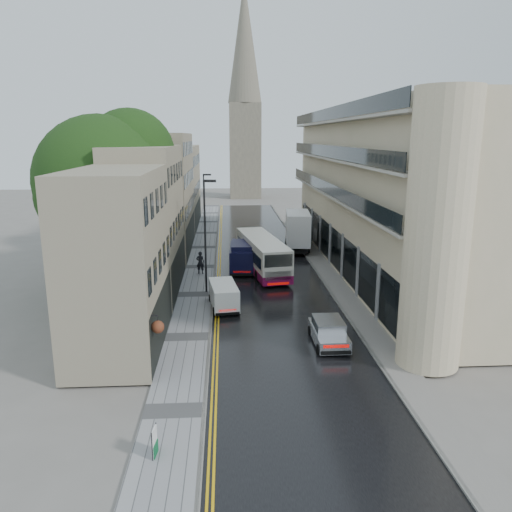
{
  "coord_description": "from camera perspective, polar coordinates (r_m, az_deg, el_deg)",
  "views": [
    {
      "loc": [
        -3.5,
        -17.23,
        11.81
      ],
      "look_at": [
        -1.32,
        18.0,
        3.33
      ],
      "focal_mm": 35.0,
      "sensor_mm": 36.0,
      "label": 1
    }
  ],
  "objects": [
    {
      "name": "silver_hatchback",
      "position": [
        28.16,
        7.26,
        -9.67
      ],
      "size": [
        1.77,
        4.03,
        1.51
      ],
      "primitive_type": null,
      "rotation": [
        0.0,
        0.0,
        0.0
      ],
      "color": "silver",
      "rests_on": "road"
    },
    {
      "name": "navy_van",
      "position": [
        43.05,
        -2.93,
        -0.55
      ],
      "size": [
        2.32,
        5.35,
        2.69
      ],
      "primitive_type": null,
      "rotation": [
        0.0,
        0.0,
        -0.04
      ],
      "color": "black",
      "rests_on": "road"
    },
    {
      "name": "church_spire",
      "position": [
        99.65,
        -1.3,
        18.22
      ],
      "size": [
        6.4,
        6.4,
        40.0
      ],
      "primitive_type": null,
      "color": "gray",
      "rests_on": "ground"
    },
    {
      "name": "tree_near",
      "position": [
        38.61,
        -17.08,
        5.68
      ],
      "size": [
        10.56,
        10.56,
        13.89
      ],
      "primitive_type": null,
      "color": "black",
      "rests_on": "ground"
    },
    {
      "name": "old_shop_row",
      "position": [
        47.96,
        -10.71,
        6.32
      ],
      "size": [
        4.5,
        56.0,
        12.0
      ],
      "primitive_type": null,
      "color": "gray",
      "rests_on": "ground"
    },
    {
      "name": "pedestrian",
      "position": [
        43.68,
        -6.38,
        -0.75
      ],
      "size": [
        0.8,
        0.61,
        1.98
      ],
      "primitive_type": "imported",
      "rotation": [
        0.0,
        0.0,
        2.94
      ],
      "color": "black",
      "rests_on": "left_sidewalk"
    },
    {
      "name": "modern_block",
      "position": [
        45.64,
        14.19,
        7.05
      ],
      "size": [
        8.0,
        40.0,
        14.0
      ],
      "primitive_type": null,
      "color": "beige",
      "rests_on": "ground"
    },
    {
      "name": "white_lorry",
      "position": [
        51.33,
        3.63,
        2.56
      ],
      "size": [
        3.07,
        8.05,
        4.13
      ],
      "primitive_type": null,
      "rotation": [
        0.0,
        0.0,
        -0.09
      ],
      "color": "white",
      "rests_on": "road"
    },
    {
      "name": "white_van",
      "position": [
        33.78,
        -4.74,
        -5.34
      ],
      "size": [
        2.2,
        4.17,
        1.8
      ],
      "primitive_type": null,
      "rotation": [
        0.0,
        0.0,
        0.13
      ],
      "color": "white",
      "rests_on": "road"
    },
    {
      "name": "estate_sign",
      "position": [
        20.27,
        -11.54,
        -20.11
      ],
      "size": [
        0.16,
        0.67,
        1.1
      ],
      "primitive_type": null,
      "rotation": [
        0.0,
        0.0,
        -0.12
      ],
      "color": "silver",
      "rests_on": "left_sidewalk"
    },
    {
      "name": "left_sidewalk",
      "position": [
        46.31,
        -6.34,
        -1.27
      ],
      "size": [
        2.7,
        85.0,
        0.12
      ],
      "primitive_type": "cube",
      "color": "gray",
      "rests_on": "ground"
    },
    {
      "name": "lamp_post_far",
      "position": [
        54.54,
        -5.93,
        5.21
      ],
      "size": [
        0.89,
        0.26,
        7.77
      ],
      "primitive_type": null,
      "rotation": [
        0.0,
        0.0,
        -0.08
      ],
      "color": "black",
      "rests_on": "left_sidewalk"
    },
    {
      "name": "cream_bus",
      "position": [
        41.28,
        0.14,
        -0.9
      ],
      "size": [
        4.27,
        11.39,
        3.03
      ],
      "primitive_type": null,
      "rotation": [
        0.0,
        0.0,
        0.16
      ],
      "color": "white",
      "rests_on": "road"
    },
    {
      "name": "right_sidewalk",
      "position": [
        47.1,
        7.46,
        -1.05
      ],
      "size": [
        1.8,
        85.0,
        0.12
      ],
      "primitive_type": "cube",
      "color": "slate",
      "rests_on": "ground"
    },
    {
      "name": "tree_far",
      "position": [
        51.29,
        -13.39,
        6.9
      ],
      "size": [
        9.24,
        9.24,
        12.46
      ],
      "primitive_type": null,
      "color": "black",
      "rests_on": "ground"
    },
    {
      "name": "road",
      "position": [
        46.4,
        0.9,
        -1.22
      ],
      "size": [
        9.0,
        85.0,
        0.02
      ],
      "primitive_type": "cube",
      "color": "black",
      "rests_on": "ground"
    },
    {
      "name": "lamp_post_near",
      "position": [
        37.81,
        -5.83,
        2.14
      ],
      "size": [
        0.99,
        0.37,
        8.56
      ],
      "primitive_type": null,
      "rotation": [
        0.0,
        0.0,
        -0.17
      ],
      "color": "black",
      "rests_on": "left_sidewalk"
    },
    {
      "name": "ground",
      "position": [
        21.18,
        7.02,
        -20.48
      ],
      "size": [
        200.0,
        200.0,
        0.0
      ],
      "primitive_type": "plane",
      "color": "slate",
      "rests_on": "ground"
    }
  ]
}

